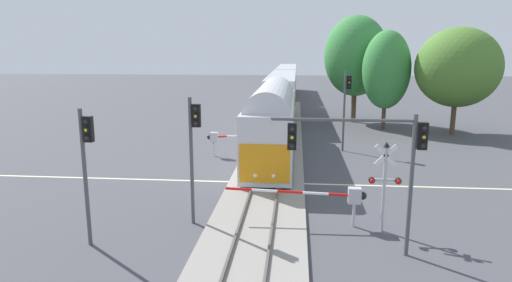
{
  "coord_description": "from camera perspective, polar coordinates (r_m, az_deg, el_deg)",
  "views": [
    {
      "loc": [
        1.66,
        -25.22,
        7.78
      ],
      "look_at": [
        -0.87,
        2.49,
        2.0
      ],
      "focal_mm": 31.15,
      "sensor_mm": 36.0,
      "label": 1
    }
  ],
  "objects": [
    {
      "name": "traffic_signal_near_left",
      "position": [
        18.46,
        -20.94,
        -1.75
      ],
      "size": [
        0.53,
        0.38,
        5.57
      ],
      "color": "#4C4C51",
      "rests_on": "ground"
    },
    {
      "name": "crossing_signal_mast",
      "position": [
        19.66,
        16.2,
        -4.55
      ],
      "size": [
        1.36,
        0.44,
        3.98
      ],
      "color": "#B2B2B7",
      "rests_on": "ground"
    },
    {
      "name": "maple_right_background",
      "position": [
        44.73,
        24.48,
        8.59
      ],
      "size": [
        7.51,
        7.51,
        9.75
      ],
      "color": "brown",
      "rests_on": "ground"
    },
    {
      "name": "traffic_signal_near_right",
      "position": [
        16.89,
        14.49,
        -1.0
      ],
      "size": [
        5.68,
        0.38,
        5.48
      ],
      "color": "#4C4C51",
      "rests_on": "ground"
    },
    {
      "name": "traffic_signal_median",
      "position": [
        19.62,
        -8.0,
        0.05
      ],
      "size": [
        0.53,
        0.38,
        5.75
      ],
      "color": "#4C4C51",
      "rests_on": "ground"
    },
    {
      "name": "elm_centre_background",
      "position": [
        48.9,
        12.7,
        10.59
      ],
      "size": [
        6.67,
        6.67,
        11.28
      ],
      "color": "brown",
      "rests_on": "ground"
    },
    {
      "name": "traffic_signal_far_side",
      "position": [
        34.53,
        11.52,
        5.34
      ],
      "size": [
        0.53,
        0.38,
        6.11
      ],
      "color": "#4C4C51",
      "rests_on": "ground"
    },
    {
      "name": "crossing_gate_near",
      "position": [
        20.1,
        10.4,
        -6.94
      ],
      "size": [
        6.29,
        0.4,
        1.8
      ],
      "color": "#B7B7BC",
      "rests_on": "ground"
    },
    {
      "name": "railway_track",
      "position": [
        26.42,
        1.39,
        -5.18
      ],
      "size": [
        4.4,
        80.0,
        0.32
      ],
      "color": "gray",
      "rests_on": "ground"
    },
    {
      "name": "ground_plane",
      "position": [
        26.45,
        1.39,
        -5.38
      ],
      "size": [
        220.0,
        220.0,
        0.0
      ],
      "primitive_type": "plane",
      "color": "#47474C"
    },
    {
      "name": "oak_far_right",
      "position": [
        45.04,
        16.39,
        8.75
      ],
      "size": [
        4.59,
        4.59,
        9.58
      ],
      "color": "#4C3828",
      "rests_on": "ground"
    },
    {
      "name": "commuter_train",
      "position": [
        53.84,
        3.45,
        6.33
      ],
      "size": [
        3.04,
        64.51,
        5.16
      ],
      "color": "silver",
      "rests_on": "railway_track"
    },
    {
      "name": "road_centre_stripe",
      "position": [
        26.45,
        1.39,
        -5.37
      ],
      "size": [
        44.0,
        0.2,
        0.01
      ],
      "color": "beige",
      "rests_on": "ground"
    },
    {
      "name": "crossing_gate_far",
      "position": [
        32.56,
        -4.45,
        0.46
      ],
      "size": [
        5.39,
        0.4,
        1.9
      ],
      "color": "#B7B7BC",
      "rests_on": "ground"
    }
  ]
}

